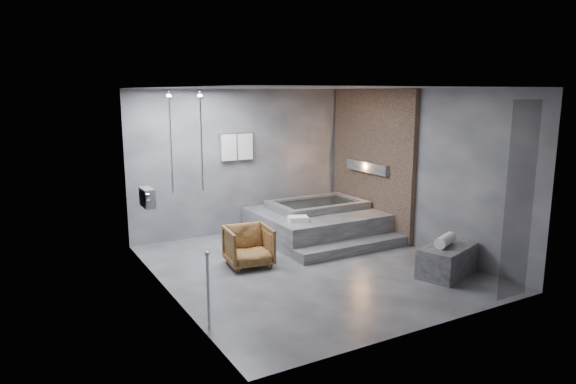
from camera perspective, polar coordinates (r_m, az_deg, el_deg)
room at (r=8.26m, az=3.94°, el=4.03°), size 5.00×5.04×2.82m
tub_deck at (r=9.89m, az=3.14°, el=-3.52°), size 2.20×2.00×0.50m
tub_step at (r=9.00m, az=7.21°, el=-6.14°), size 2.20×0.36×0.18m
concrete_bench at (r=8.22m, az=17.28°, el=-7.26°), size 1.13×0.85×0.45m
driftwood_chair at (r=8.24m, az=-4.39°, el=-6.03°), size 0.77×0.79×0.65m
rolled_towel at (r=8.12m, az=17.09°, el=-5.16°), size 0.51×0.35×0.17m
deck_towel at (r=9.03m, az=1.13°, el=-3.01°), size 0.40×0.34×0.09m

